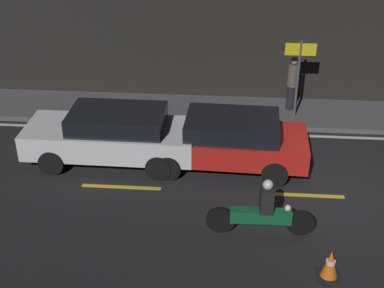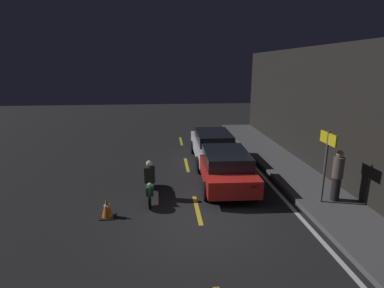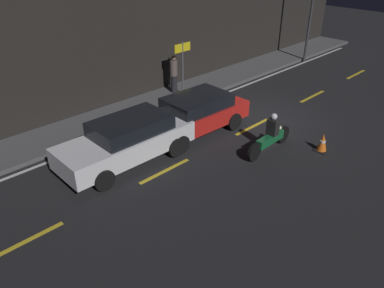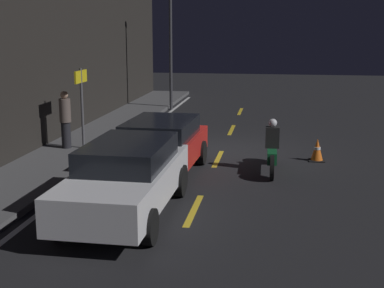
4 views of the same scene
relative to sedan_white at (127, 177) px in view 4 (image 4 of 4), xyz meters
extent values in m
plane|color=black|center=(5.94, -1.29, -0.79)|extent=(56.00, 56.00, 0.00)
cube|color=#4C4C4F|center=(5.94, 3.09, -0.72)|extent=(28.00, 2.09, 0.15)
cube|color=black|center=(5.94, 4.29, 1.86)|extent=(28.00, 0.30, 5.31)
cube|color=gold|center=(0.44, -1.29, -0.79)|extent=(2.00, 0.14, 0.01)
cube|color=gold|center=(4.94, -1.29, -0.79)|extent=(2.00, 0.14, 0.01)
cube|color=gold|center=(9.44, -1.29, -0.79)|extent=(2.00, 0.14, 0.01)
cube|color=gold|center=(13.94, -1.29, -0.79)|extent=(2.00, 0.14, 0.01)
cube|color=silver|center=(5.94, 1.80, -0.79)|extent=(25.20, 0.14, 0.01)
cube|color=silver|center=(-0.06, 0.00, -0.12)|extent=(4.50, 1.75, 0.68)
cube|color=black|center=(0.17, 0.00, 0.45)|extent=(2.48, 1.56, 0.47)
cube|color=red|center=(2.15, -0.58, 0.05)|extent=(0.06, 0.20, 0.10)
cube|color=red|center=(2.16, 0.53, 0.05)|extent=(0.06, 0.20, 0.10)
cylinder|color=black|center=(-1.45, -0.82, -0.46)|extent=(0.66, 0.19, 0.66)
cylinder|color=black|center=(-1.43, 0.85, -0.46)|extent=(0.66, 0.19, 0.66)
cylinder|color=black|center=(1.32, -0.85, -0.46)|extent=(0.66, 0.19, 0.66)
cylinder|color=black|center=(1.34, 0.82, -0.46)|extent=(0.66, 0.19, 0.66)
cube|color=red|center=(2.94, 0.00, -0.15)|extent=(4.38, 1.93, 0.62)
cube|color=black|center=(3.16, -0.01, 0.39)|extent=(2.43, 1.68, 0.47)
cube|color=red|center=(5.05, -0.66, 0.00)|extent=(0.07, 0.20, 0.10)
cube|color=red|center=(5.09, 0.50, 0.00)|extent=(0.07, 0.20, 0.10)
cylinder|color=black|center=(1.58, -0.82, -0.46)|extent=(0.67, 0.20, 0.66)
cylinder|color=black|center=(1.64, 0.91, -0.46)|extent=(0.67, 0.20, 0.66)
cylinder|color=black|center=(4.25, -0.92, -0.46)|extent=(0.67, 0.20, 0.66)
cylinder|color=black|center=(4.31, 0.82, -0.46)|extent=(0.67, 0.20, 0.66)
cylinder|color=black|center=(4.71, -2.82, -0.48)|extent=(0.64, 0.09, 0.63)
cylinder|color=black|center=(2.97, -2.86, -0.48)|extent=(0.64, 0.11, 0.63)
cube|color=#14592D|center=(3.84, -2.84, -0.33)|extent=(1.33, 0.27, 0.30)
sphere|color=#F2EABF|center=(4.40, -2.83, -0.10)|extent=(0.14, 0.14, 0.14)
cube|color=black|center=(3.94, -2.84, 0.10)|extent=(0.29, 0.37, 0.55)
sphere|color=silver|center=(3.94, -2.84, 0.48)|extent=(0.22, 0.22, 0.22)
cube|color=black|center=(5.16, -4.10, -0.78)|extent=(0.44, 0.44, 0.03)
cone|color=orange|center=(5.16, -4.10, -0.46)|extent=(0.34, 0.34, 0.62)
cylinder|color=white|center=(5.16, -4.10, -0.42)|extent=(0.19, 0.19, 0.07)
cylinder|color=black|center=(4.98, 3.32, -0.24)|extent=(0.28, 0.28, 0.79)
cylinder|color=#594C47|center=(4.98, 3.32, 0.50)|extent=(0.34, 0.34, 0.70)
sphere|color=tan|center=(4.98, 3.32, 0.97)|extent=(0.23, 0.23, 0.23)
cylinder|color=#4C4C51|center=(5.06, 2.81, 0.56)|extent=(0.08, 0.08, 2.40)
cube|color=yellow|center=(5.06, 2.81, 1.51)|extent=(0.90, 0.05, 0.36)
cylinder|color=#333338|center=(14.00, 1.90, 1.96)|extent=(0.14, 0.14, 5.50)
camera|label=1|loc=(3.09, -12.25, 6.67)|focal=50.00mm
camera|label=2|loc=(13.69, -2.30, 3.74)|focal=28.00mm
camera|label=3|loc=(-5.87, -8.99, 5.72)|focal=35.00mm
camera|label=4|loc=(-9.98, -2.93, 2.93)|focal=50.00mm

